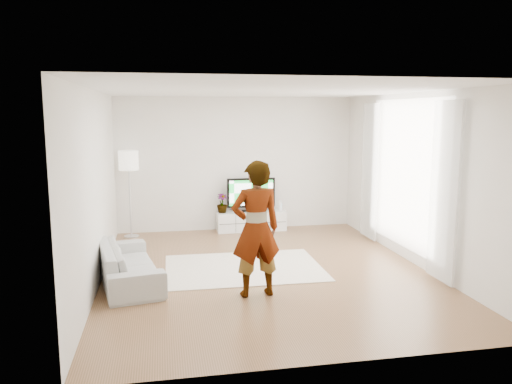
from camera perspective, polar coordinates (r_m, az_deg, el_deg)
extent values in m
plane|color=#8D5E3F|center=(7.96, 1.08, -9.04)|extent=(6.00, 6.00, 0.00)
plane|color=white|center=(7.57, 1.15, 11.54)|extent=(6.00, 6.00, 0.00)
cube|color=white|center=(7.54, -17.82, 0.45)|extent=(0.02, 6.00, 2.80)
cube|color=white|center=(8.51, 17.83, 1.38)|extent=(0.02, 6.00, 2.80)
cube|color=white|center=(10.57, -2.23, 3.22)|extent=(5.00, 0.02, 2.80)
cube|color=white|center=(4.79, 8.51, -3.94)|extent=(5.00, 0.02, 2.80)
cube|color=white|center=(8.76, 16.80, 1.97)|extent=(0.01, 2.60, 2.50)
cube|color=white|center=(7.61, 20.72, -0.01)|extent=(0.04, 0.70, 2.60)
cube|color=white|center=(9.90, 12.90, 2.31)|extent=(0.04, 0.70, 2.60)
cube|color=white|center=(10.58, -0.54, -3.34)|extent=(1.45, 0.41, 0.41)
cube|color=black|center=(10.38, -0.33, -3.58)|extent=(1.41, 0.00, 0.01)
cube|color=black|center=(10.32, -2.32, -3.65)|extent=(0.01, 0.00, 0.36)
cube|color=black|center=(10.45, 1.63, -3.49)|extent=(0.01, 0.00, 0.36)
cube|color=black|center=(10.56, -0.57, -2.17)|extent=(0.36, 0.20, 0.02)
cube|color=black|center=(10.55, -0.57, -1.93)|extent=(0.07, 0.05, 0.07)
cube|color=black|center=(10.49, -0.57, -0.07)|extent=(1.02, 0.05, 0.62)
cube|color=green|center=(10.46, -0.54, -0.10)|extent=(0.93, 0.01, 0.53)
cube|color=white|center=(10.65, 2.83, -1.59)|extent=(0.08, 0.15, 0.20)
cube|color=#4CB2FF|center=(10.57, 2.93, -1.56)|extent=(0.01, 0.00, 0.11)
imported|color=#3F7238|center=(10.41, -3.89, -1.29)|extent=(0.27, 0.27, 0.40)
cube|color=silver|center=(8.11, -1.40, -8.64)|extent=(2.50, 1.82, 0.01)
imported|color=#334772|center=(6.69, -0.02, -4.24)|extent=(0.71, 0.51, 1.84)
imported|color=#AFAFAB|center=(7.63, -14.36, -7.91)|extent=(1.11, 2.05, 0.57)
cylinder|color=silver|center=(10.40, -14.03, -4.92)|extent=(0.30, 0.30, 0.02)
cylinder|color=silver|center=(10.26, -14.18, -1.24)|extent=(0.04, 0.04, 1.34)
cylinder|color=white|center=(10.15, -14.36, 3.52)|extent=(0.38, 0.38, 0.37)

